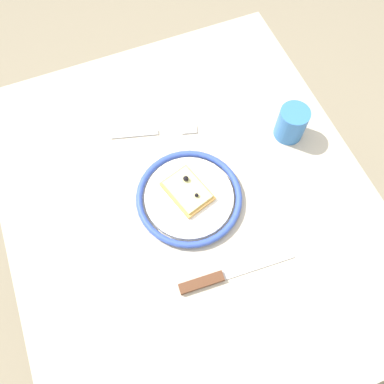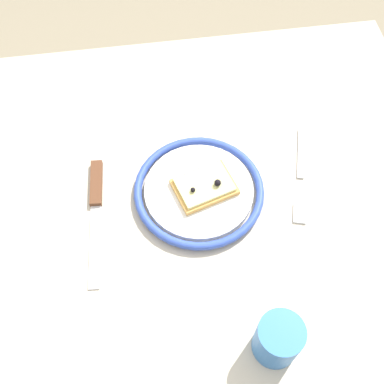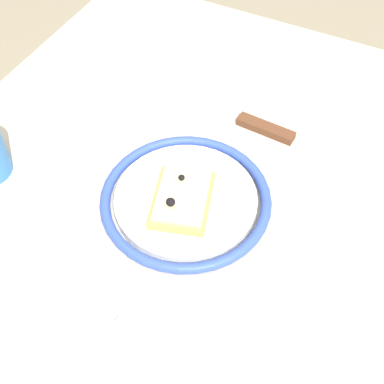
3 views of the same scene
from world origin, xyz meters
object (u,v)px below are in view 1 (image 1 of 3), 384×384
Objects in this scene: dining_table at (189,217)px; cup at (291,123)px; fork at (155,133)px; pizza_slice_near at (186,191)px; plate at (190,196)px; knife at (217,278)px.

cup reaches higher than dining_table.
cup is at bearing 68.05° from fork.
pizza_slice_near is 0.29m from cup.
dining_table is 7.74× the size of pizza_slice_near.
plate is at bearing -75.97° from cup.
fork is (-0.18, -0.01, -0.01)m from plate.
fork is at bearing -111.95° from cup.
fork is at bearing -176.55° from dining_table.
pizza_slice_near is 0.60× the size of fork.
pizza_slice_near is 0.18m from fork.
pizza_slice_near is 0.49× the size of knife.
dining_table is 0.12m from plate.
pizza_slice_near reaches higher than knife.
knife is 1.21× the size of fork.
fork is at bearing -175.70° from plate.
dining_table is 0.32m from cup.
knife is 0.37m from fork.
plate is 0.02m from pizza_slice_near.
knife is (0.18, -0.01, -0.01)m from plate.
plate is 2.80× the size of cup.
fork is at bearing -177.44° from pizza_slice_near.
plate is at bearing 4.30° from fork.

